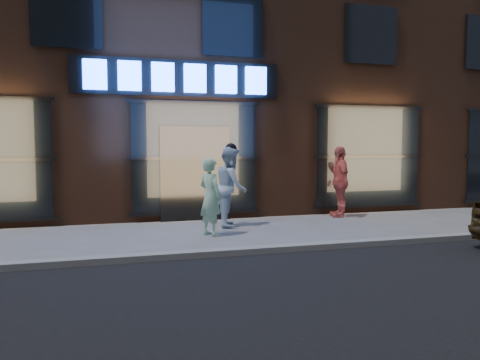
# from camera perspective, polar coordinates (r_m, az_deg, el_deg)

# --- Properties ---
(ground) EXTENTS (90.00, 90.00, 0.00)m
(ground) POSITION_cam_1_polar(r_m,az_deg,el_deg) (8.36, -0.42, -9.12)
(ground) COLOR slate
(ground) RESTS_ON ground
(curb) EXTENTS (60.00, 0.25, 0.12)m
(curb) POSITION_cam_1_polar(r_m,az_deg,el_deg) (8.35, -0.42, -8.71)
(curb) COLOR gray
(curb) RESTS_ON ground
(storefront_building) EXTENTS (30.20, 8.28, 10.30)m
(storefront_building) POSITION_cam_1_polar(r_m,az_deg,el_deg) (16.29, -8.28, 15.65)
(storefront_building) COLOR #54301E
(storefront_building) RESTS_ON ground
(man_bowtie) EXTENTS (0.64, 0.72, 1.66)m
(man_bowtie) POSITION_cam_1_polar(r_m,az_deg,el_deg) (9.99, -3.63, -2.07)
(man_bowtie) COLOR #BAF4CE
(man_bowtie) RESTS_ON ground
(man_cap) EXTENTS (0.89, 1.05, 1.89)m
(man_cap) POSITION_cam_1_polar(r_m,az_deg,el_deg) (11.13, -1.10, -0.81)
(man_cap) COLOR silver
(man_cap) RESTS_ON ground
(passerby) EXTENTS (0.66, 1.18, 1.90)m
(passerby) POSITION_cam_1_polar(r_m,az_deg,el_deg) (12.87, 12.04, -0.19)
(passerby) COLOR #E3675D
(passerby) RESTS_ON ground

